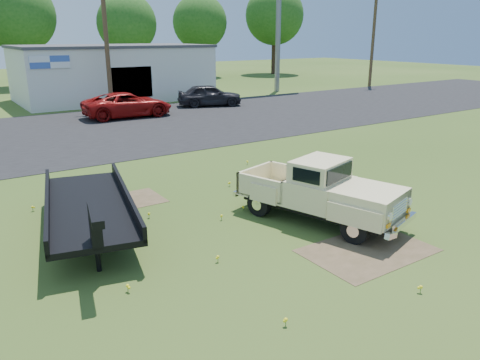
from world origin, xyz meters
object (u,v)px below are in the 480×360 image
dark_sedan (210,95)px  red_pickup (128,105)px  vintage_pickup_truck (319,190)px  flatbed_trailer (88,202)px

dark_sedan → red_pickup: bearing=121.3°
vintage_pickup_truck → flatbed_trailer: size_ratio=0.79×
vintage_pickup_truck → flatbed_trailer: 6.05m
vintage_pickup_truck → flatbed_trailer: (-5.41, 2.70, -0.04)m
flatbed_trailer → vintage_pickup_truck: bearing=-13.9°
red_pickup → dark_sedan: size_ratio=1.20×
flatbed_trailer → dark_sedan: 22.42m
vintage_pickup_truck → dark_sedan: size_ratio=1.06×
vintage_pickup_truck → red_pickup: bearing=67.3°
red_pickup → dark_sedan: bearing=-77.6°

